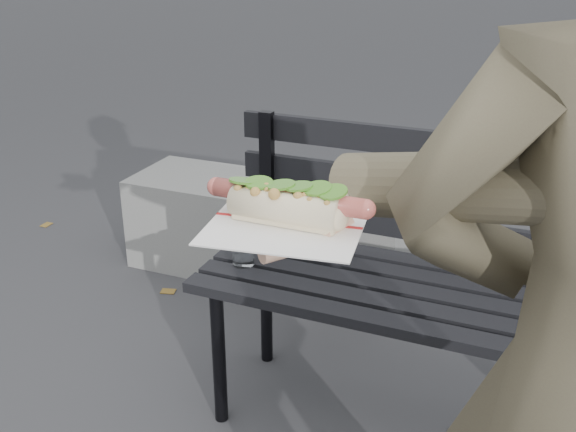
# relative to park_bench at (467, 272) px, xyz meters

# --- Properties ---
(park_bench) EXTENTS (1.50, 0.44, 0.88)m
(park_bench) POSITION_rel_park_bench_xyz_m (0.00, 0.00, 0.00)
(park_bench) COLOR black
(park_bench) RESTS_ON ground
(concrete_block) EXTENTS (1.20, 0.40, 0.40)m
(concrete_block) POSITION_rel_park_bench_xyz_m (-0.92, 0.70, -0.32)
(concrete_block) COLOR slate
(concrete_block) RESTS_ON ground
(held_hotdog) EXTENTS (0.63, 0.31, 0.20)m
(held_hotdog) POSITION_rel_park_bench_xyz_m (0.07, -0.91, 0.57)
(held_hotdog) COLOR brown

